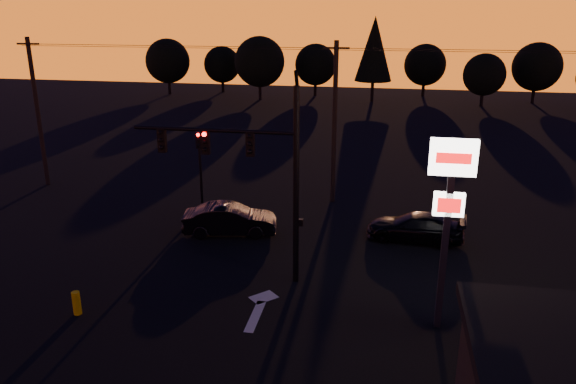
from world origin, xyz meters
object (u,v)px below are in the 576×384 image
Objects in this scene: secondary_signal at (200,159)px; suv_parked at (556,373)px; traffic_signal_mast at (256,164)px; car_mid at (230,219)px; bollard at (77,303)px; pylon_sign at (450,195)px; car_right at (415,227)px.

secondary_signal reaches higher than suv_parked.
secondary_signal is at bearing 123.19° from traffic_signal_mast.
secondary_signal is at bearing 27.90° from car_mid.
bollard is (-0.99, -11.47, -2.41)m from secondary_signal.
pylon_sign is (12.00, -9.99, 2.05)m from secondary_signal.
car_right is at bearing 38.01° from traffic_signal_mast.
pylon_sign is 6.08m from suv_parked.
car_right is at bearing 77.76° from suv_parked.
suv_parked reaches higher than bollard.
bollard is at bearing 146.85° from car_mid.
suv_parked is at bearing -138.53° from car_mid.
secondary_signal reaches higher than car_mid.
bollard is at bearing -145.96° from traffic_signal_mast.
pylon_sign is 1.50× the size of car_mid.
car_mid is 9.01m from car_right.
traffic_signal_mast is 6.49m from car_mid.
bollard is 0.19× the size of car_right.
bollard is at bearing 143.40° from suv_parked.
car_mid is at bearing -78.96° from car_right.
traffic_signal_mast is at bearing 120.41° from suv_parked.
traffic_signal_mast is 9.19m from secondary_signal.
car_right is at bearing -95.31° from car_mid.
car_right is (11.47, -2.36, -2.19)m from secondary_signal.
bollard is 15.44m from car_right.
traffic_signal_mast is at bearing 34.04° from bollard.
car_mid is at bearing 119.03° from traffic_signal_mast.
bollard is 0.19× the size of suv_parked.
secondary_signal reaches higher than bollard.
pylon_sign reaches higher than bollard.
pylon_sign is at bearing -39.77° from secondary_signal.
traffic_signal_mast is 9.37m from car_right.
pylon_sign is at bearing 9.92° from car_right.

